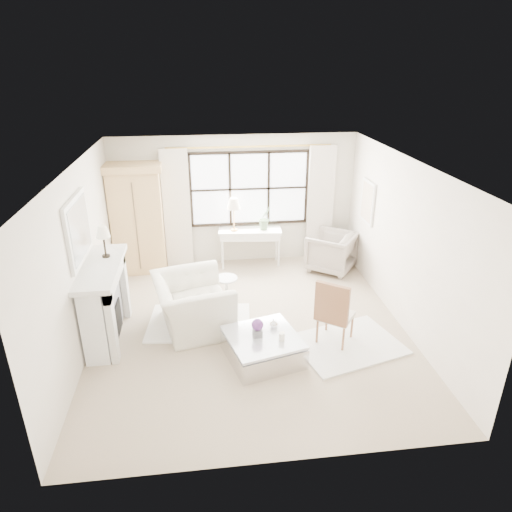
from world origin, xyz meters
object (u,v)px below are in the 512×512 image
object	(u,v)px
armoire	(138,218)
club_armchair	(193,304)
coffee_table	(263,347)
console_table	(250,247)

from	to	relation	value
armoire	club_armchair	bearing A→B (deg)	-67.27
club_armchair	coffee_table	world-z (taller)	club_armchair
club_armchair	armoire	bearing A→B (deg)	11.85
console_table	club_armchair	world-z (taller)	club_armchair
armoire	console_table	world-z (taller)	armoire
armoire	coffee_table	distance (m)	4.06
armoire	coffee_table	world-z (taller)	armoire
club_armchair	coffee_table	distance (m)	1.44
armoire	console_table	distance (m)	2.38
armoire	club_armchair	size ratio (longest dim) A/B	1.70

